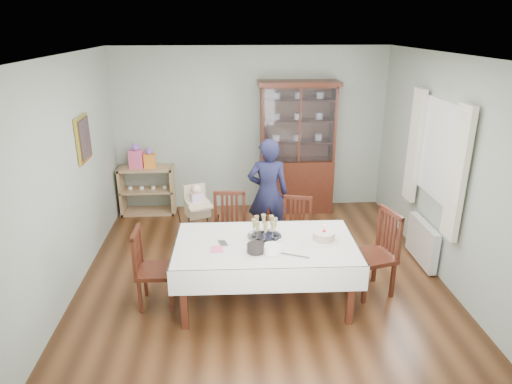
{
  "coord_description": "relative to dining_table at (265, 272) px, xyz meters",
  "views": [
    {
      "loc": [
        -0.39,
        -4.99,
        3.03
      ],
      "look_at": [
        -0.06,
        0.2,
        1.1
      ],
      "focal_mm": 32.0,
      "sensor_mm": 36.0,
      "label": 1
    }
  ],
  "objects": [
    {
      "name": "floor",
      "position": [
        0.0,
        0.5,
        -0.38
      ],
      "size": [
        5.0,
        5.0,
        0.0
      ],
      "primitive_type": "plane",
      "color": "#593319",
      "rests_on": "ground"
    },
    {
      "name": "room_shell",
      "position": [
        0.0,
        1.03,
        1.32
      ],
      "size": [
        5.0,
        5.0,
        5.0
      ],
      "color": "#9EAA99",
      "rests_on": "floor"
    },
    {
      "name": "dining_table",
      "position": [
        0.0,
        0.0,
        0.0
      ],
      "size": [
        2.02,
        1.19,
        0.76
      ],
      "rotation": [
        0.0,
        0.0,
        -0.02
      ],
      "color": "#491F12",
      "rests_on": "floor"
    },
    {
      "name": "china_cabinet",
      "position": [
        0.75,
        2.75,
        0.74
      ],
      "size": [
        1.3,
        0.48,
        2.18
      ],
      "color": "#491F12",
      "rests_on": "floor"
    },
    {
      "name": "sideboard",
      "position": [
        -1.75,
        2.78,
        0.02
      ],
      "size": [
        0.9,
        0.38,
        0.8
      ],
      "color": "tan",
      "rests_on": "floor"
    },
    {
      "name": "picture_frame",
      "position": [
        -2.22,
        1.3,
        1.27
      ],
      "size": [
        0.04,
        0.48,
        0.58
      ],
      "primitive_type": "cube",
      "color": "gold",
      "rests_on": "room_shell"
    },
    {
      "name": "window",
      "position": [
        2.22,
        0.8,
        1.17
      ],
      "size": [
        0.04,
        1.02,
        1.22
      ],
      "primitive_type": "cube",
      "color": "white",
      "rests_on": "room_shell"
    },
    {
      "name": "curtain_left",
      "position": [
        2.16,
        0.18,
        1.07
      ],
      "size": [
        0.07,
        0.3,
        1.55
      ],
      "primitive_type": "cube",
      "color": "silver",
      "rests_on": "room_shell"
    },
    {
      "name": "curtain_right",
      "position": [
        2.16,
        1.42,
        1.07
      ],
      "size": [
        0.07,
        0.3,
        1.55
      ],
      "primitive_type": "cube",
      "color": "silver",
      "rests_on": "room_shell"
    },
    {
      "name": "radiator",
      "position": [
        2.16,
        0.8,
        -0.08
      ],
      "size": [
        0.1,
        0.8,
        0.55
      ],
      "primitive_type": "cube",
      "color": "white",
      "rests_on": "floor"
    },
    {
      "name": "chair_far_left",
      "position": [
        -0.4,
        0.89,
        -0.1
      ],
      "size": [
        0.47,
        0.47,
        0.97
      ],
      "rotation": [
        0.0,
        0.0,
        -0.07
      ],
      "color": "#491F12",
      "rests_on": "floor"
    },
    {
      "name": "chair_far_right",
      "position": [
        0.48,
        0.91,
        -0.12
      ],
      "size": [
        0.48,
        0.48,
        0.89
      ],
      "rotation": [
        0.0,
        0.0,
        -0.24
      ],
      "color": "#491F12",
      "rests_on": "floor"
    },
    {
      "name": "chair_end_left",
      "position": [
        -1.24,
        0.04,
        -0.11
      ],
      "size": [
        0.42,
        0.42,
        0.93
      ],
      "rotation": [
        0.0,
        0.0,
        1.56
      ],
      "color": "#491F12",
      "rests_on": "floor"
    },
    {
      "name": "chair_end_right",
      "position": [
        1.28,
        0.14,
        -0.08
      ],
      "size": [
        0.56,
        0.56,
        1.02
      ],
      "rotation": [
        0.0,
        0.0,
        -1.3
      ],
      "color": "#491F12",
      "rests_on": "floor"
    },
    {
      "name": "woman",
      "position": [
        0.16,
        1.47,
        0.4
      ],
      "size": [
        0.58,
        0.39,
        1.57
      ],
      "primitive_type": "imported",
      "rotation": [
        0.0,
        0.0,
        3.12
      ],
      "color": "#161732",
      "rests_on": "floor"
    },
    {
      "name": "high_chair",
      "position": [
        -0.83,
        1.44,
        -0.02
      ],
      "size": [
        0.54,
        0.54,
        0.94
      ],
      "rotation": [
        0.0,
        0.0,
        0.35
      ],
      "color": "black",
      "rests_on": "floor"
    },
    {
      "name": "champagne_tray",
      "position": [
        -0.0,
        0.12,
        0.45
      ],
      "size": [
        0.39,
        0.39,
        0.24
      ],
      "color": "silver",
      "rests_on": "dining_table"
    },
    {
      "name": "birthday_cake",
      "position": [
        0.65,
        0.01,
        0.43
      ],
      "size": [
        0.28,
        0.28,
        0.19
      ],
      "color": "white",
      "rests_on": "dining_table"
    },
    {
      "name": "plate_stack_dark",
      "position": [
        -0.12,
        -0.21,
        0.42
      ],
      "size": [
        0.22,
        0.22,
        0.09
      ],
      "primitive_type": "cylinder",
      "rotation": [
        0.0,
        0.0,
        -0.19
      ],
      "color": "black",
      "rests_on": "dining_table"
    },
    {
      "name": "plate_stack_white",
      "position": [
        0.05,
        -0.23,
        0.42
      ],
      "size": [
        0.2,
        0.2,
        0.08
      ],
      "primitive_type": "cylinder",
      "rotation": [
        0.0,
        0.0,
        -0.01
      ],
      "color": "white",
      "rests_on": "dining_table"
    },
    {
      "name": "napkin_stack",
      "position": [
        -0.53,
        -0.14,
        0.38
      ],
      "size": [
        0.13,
        0.13,
        0.02
      ],
      "primitive_type": "cube",
      "rotation": [
        0.0,
        0.0,
        -0.01
      ],
      "color": "#ED5784",
      "rests_on": "dining_table"
    },
    {
      "name": "cutlery",
      "position": [
        -0.5,
        0.01,
        0.38
      ],
      "size": [
        0.14,
        0.17,
        0.01
      ],
      "primitive_type": null,
      "rotation": [
        0.0,
        0.0,
        0.29
      ],
      "color": "silver",
      "rests_on": "dining_table"
    },
    {
      "name": "cake_knife",
      "position": [
        0.28,
        -0.33,
        0.38
      ],
      "size": [
        0.29,
        0.15,
        0.01
      ],
      "primitive_type": "cube",
      "rotation": [
        0.0,
        0.0,
        -0.42
      ],
      "color": "silver",
      "rests_on": "dining_table"
    },
    {
      "name": "gift_bag_pink",
      "position": [
        -1.88,
        2.76,
        0.59
      ],
      "size": [
        0.23,
        0.16,
        0.41
      ],
      "color": "#ED5784",
      "rests_on": "sideboard"
    },
    {
      "name": "gift_bag_orange",
      "position": [
        -1.67,
        2.76,
        0.56
      ],
      "size": [
        0.18,
        0.13,
        0.33
      ],
      "color": "orange",
      "rests_on": "sideboard"
    }
  ]
}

